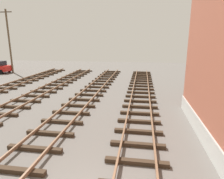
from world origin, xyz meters
name	(u,v)px	position (x,y,z in m)	size (l,w,h in m)	color
utility_pole_far	(9,41)	(-17.99, 22.58, 4.67)	(1.80, 0.24, 8.95)	brown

